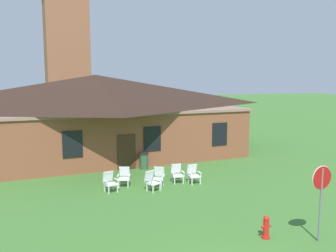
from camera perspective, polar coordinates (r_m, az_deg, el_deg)
The scene contains 11 objects.
brick_building at distance 25.64m, azimuth -11.47°, elevation 1.86°, with size 19.74×10.40×5.67m.
dome_tower at distance 44.71m, azimuth -16.03°, elevation 12.75°, with size 5.18×5.18×20.94m.
stop_sign at distance 12.76m, azimuth 23.44°, elevation -9.11°, with size 0.81×0.07×2.58m.
lawn_chair_by_porch at distance 17.41m, azimuth -9.35°, elevation -8.76°, with size 0.73×0.77×0.96m.
lawn_chair_near_door at distance 18.19m, azimuth -7.07°, elevation -8.01°, with size 0.79×0.83×0.96m.
lawn_chair_left_end at distance 17.34m, azimuth -2.64°, elevation -8.74°, with size 0.79×0.83×0.96m.
lawn_chair_middle at distance 18.04m, azimuth -1.53°, elevation -8.08°, with size 0.85×0.87×0.96m.
lawn_chair_right_end at distance 18.65m, azimuth 1.45°, elevation -7.57°, with size 0.70×0.73×0.96m.
lawn_chair_far_side at distance 18.58m, azimuth 4.09°, elevation -7.64°, with size 0.66×0.69×0.96m.
fire_hydrant at distance 12.91m, azimuth 15.48°, elevation -15.45°, with size 0.36×0.28×0.79m.
trash_bin at distance 21.40m, azimuth -3.91°, elevation -5.61°, with size 0.56×0.56×0.98m.
Camera 1 is at (-5.00, -6.27, 5.36)m, focal length 37.93 mm.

